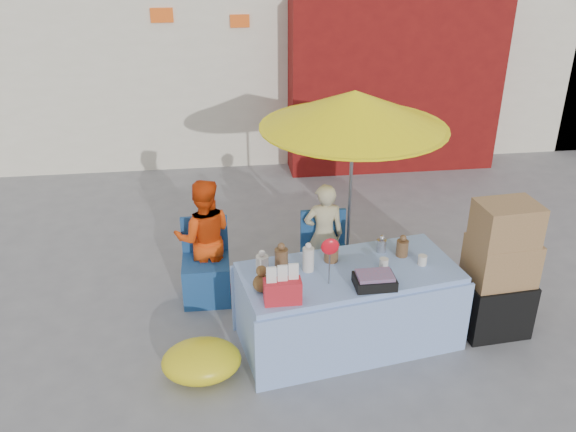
{
  "coord_description": "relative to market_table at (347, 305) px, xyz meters",
  "views": [
    {
      "loc": [
        -0.57,
        -4.65,
        3.62
      ],
      "look_at": [
        0.1,
        0.6,
        1.0
      ],
      "focal_mm": 38.0,
      "sensor_mm": 36.0,
      "label": 1
    }
  ],
  "objects": [
    {
      "name": "ground",
      "position": [
        -0.57,
        0.09,
        -0.39
      ],
      "size": [
        80.0,
        80.0,
        0.0
      ],
      "primitive_type": "plane",
      "color": "slate",
      "rests_on": "ground"
    },
    {
      "name": "market_table",
      "position": [
        0.0,
        0.0,
        0.0
      ],
      "size": [
        2.12,
        1.25,
        1.21
      ],
      "rotation": [
        0.0,
        0.0,
        0.17
      ],
      "color": "#86A8D6",
      "rests_on": "ground"
    },
    {
      "name": "chair_left",
      "position": [
        -1.29,
        0.88,
        -0.14
      ],
      "size": [
        0.49,
        0.48,
        0.85
      ],
      "rotation": [
        0.0,
        0.0,
        -0.01
      ],
      "color": "navy",
      "rests_on": "ground"
    },
    {
      "name": "chair_right",
      "position": [
        -0.04,
        0.88,
        -0.14
      ],
      "size": [
        0.49,
        0.48,
        0.85
      ],
      "rotation": [
        0.0,
        0.0,
        -0.01
      ],
      "color": "navy",
      "rests_on": "ground"
    },
    {
      "name": "vendor_orange",
      "position": [
        -1.29,
        1.02,
        0.25
      ],
      "size": [
        0.63,
        0.49,
        1.28
      ],
      "primitive_type": "imported",
      "rotation": [
        0.0,
        0.0,
        3.13
      ],
      "color": "#E03F0B",
      "rests_on": "ground"
    },
    {
      "name": "vendor_beige",
      "position": [
        -0.04,
        1.02,
        0.19
      ],
      "size": [
        0.43,
        0.29,
        1.17
      ],
      "primitive_type": "imported",
      "rotation": [
        0.0,
        0.0,
        3.13
      ],
      "color": "#C5B88B",
      "rests_on": "ground"
    },
    {
      "name": "umbrella",
      "position": [
        0.26,
        1.17,
        1.5
      ],
      "size": [
        1.9,
        1.9,
        2.09
      ],
      "color": "gray",
      "rests_on": "ground"
    },
    {
      "name": "box_stack",
      "position": [
        1.43,
        -0.01,
        0.23
      ],
      "size": [
        0.65,
        0.55,
        1.35
      ],
      "rotation": [
        0.0,
        0.0,
        0.08
      ],
      "color": "black",
      "rests_on": "ground"
    },
    {
      "name": "tarp_bundle",
      "position": [
        -1.35,
        -0.33,
        -0.24
      ],
      "size": [
        0.7,
        0.56,
        0.31
      ],
      "primitive_type": "ellipsoid",
      "rotation": [
        0.0,
        0.0,
        0.01
      ],
      "color": "yellow",
      "rests_on": "ground"
    }
  ]
}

